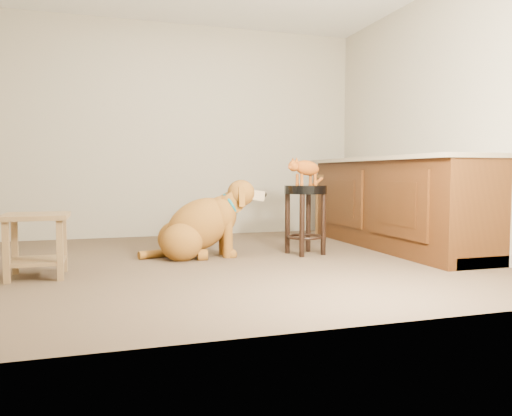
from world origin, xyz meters
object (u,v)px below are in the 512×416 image
object	(u,v)px
wood_stool	(336,204)
golden_retriever	(201,226)
tabby_kitten	(305,169)
padded_stool	(305,205)
side_table	(36,236)

from	to	relation	value
wood_stool	golden_retriever	xyz separation A→B (m)	(-1.93, -1.11, -0.11)
wood_stool	tabby_kitten	distance (m)	1.62
wood_stool	tabby_kitten	size ratio (longest dim) A/B	1.72
padded_stool	side_table	bearing A→B (deg)	-170.26
padded_stool	golden_retriever	xyz separation A→B (m)	(-0.99, 0.13, -0.18)
padded_stool	tabby_kitten	distance (m)	0.35
padded_stool	side_table	size ratio (longest dim) A/B	1.39
padded_stool	wood_stool	bearing A→B (deg)	52.76
side_table	golden_retriever	world-z (taller)	golden_retriever
golden_retriever	tabby_kitten	size ratio (longest dim) A/B	2.73
golden_retriever	tabby_kitten	world-z (taller)	tabby_kitten
tabby_kitten	golden_retriever	bearing A→B (deg)	160.17
wood_stool	golden_retriever	bearing A→B (deg)	-150.19
padded_stool	golden_retriever	world-z (taller)	golden_retriever
padded_stool	tabby_kitten	xyz separation A→B (m)	(-0.01, -0.00, 0.35)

